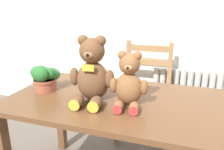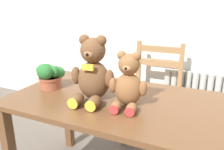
# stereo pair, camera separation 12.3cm
# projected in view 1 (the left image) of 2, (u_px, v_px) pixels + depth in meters

# --- Properties ---
(wall_back) EXTENTS (8.00, 0.04, 2.60)m
(wall_back) POSITION_uv_depth(u_px,v_px,m) (160.00, 0.00, 2.17)
(wall_back) COLOR silver
(wall_back) RESTS_ON ground_plane
(radiator) EXTENTS (0.76, 0.10, 0.62)m
(radiator) POSITION_uv_depth(u_px,v_px,m) (188.00, 101.00, 2.31)
(radiator) COLOR beige
(radiator) RESTS_ON ground_plane
(dining_table) EXTENTS (1.50, 0.74, 0.70)m
(dining_table) POSITION_uv_depth(u_px,v_px,m) (131.00, 115.00, 1.33)
(dining_table) COLOR brown
(dining_table) RESTS_ON ground_plane
(wooden_chair_behind) EXTENTS (0.45, 0.44, 0.92)m
(wooden_chair_behind) POSITION_uv_depth(u_px,v_px,m) (145.00, 90.00, 2.10)
(wooden_chair_behind) COLOR #997047
(wooden_chair_behind) RESTS_ON ground_plane
(teddy_bear_left) EXTENTS (0.27, 0.28, 0.38)m
(teddy_bear_left) POSITION_uv_depth(u_px,v_px,m) (92.00, 74.00, 1.25)
(teddy_bear_left) COLOR brown
(teddy_bear_left) RESTS_ON dining_table
(teddy_bear_right) EXTENTS (0.22, 0.22, 0.31)m
(teddy_bear_right) POSITION_uv_depth(u_px,v_px,m) (129.00, 83.00, 1.20)
(teddy_bear_right) COLOR brown
(teddy_bear_right) RESTS_ON dining_table
(potted_plant) EXTENTS (0.19, 0.20, 0.18)m
(potted_plant) POSITION_uv_depth(u_px,v_px,m) (44.00, 77.00, 1.43)
(potted_plant) COLOR #9E5138
(potted_plant) RESTS_ON dining_table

